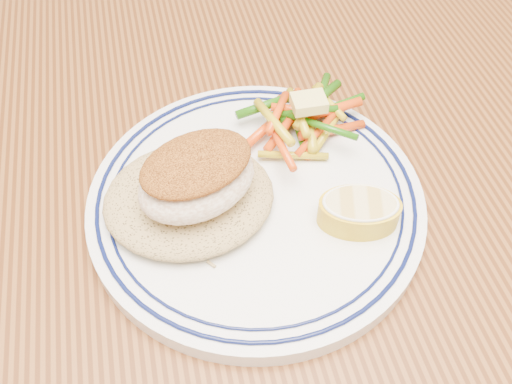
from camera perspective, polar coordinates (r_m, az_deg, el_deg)
The scene contains 7 objects.
dining_table at distance 0.50m, azimuth -3.30°, elevation -13.73°, with size 1.50×0.90×0.75m.
plate at distance 0.44m, azimuth -0.00°, elevation -0.88°, with size 0.26×0.26×0.02m.
rice_pilaf at distance 0.42m, azimuth -6.77°, elevation -0.29°, with size 0.13×0.11×0.02m, color #9E834F.
fish_fillet at distance 0.39m, azimuth -5.94°, elevation 1.51°, with size 0.10×0.09×0.04m.
vegetable_pile at distance 0.47m, azimuth 4.71°, elevation 7.32°, with size 0.11×0.11×0.03m.
butter_pat at distance 0.45m, azimuth 5.31°, elevation 8.89°, with size 0.03×0.02×0.01m, color #DFCE6D.
lemon_wedge at distance 0.41m, azimuth 10.27°, elevation -1.86°, with size 0.07×0.07×0.02m.
Camera 1 is at (-0.02, -0.21, 1.10)m, focal length 40.00 mm.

